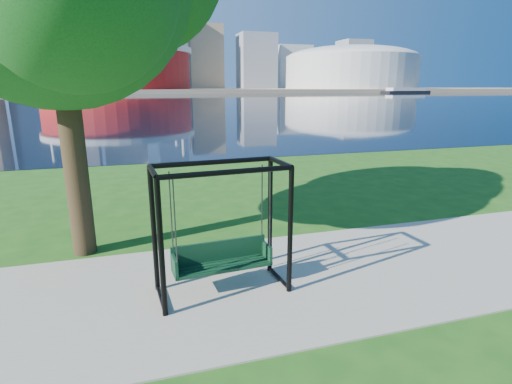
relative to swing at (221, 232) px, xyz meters
name	(u,v)px	position (x,y,z in m)	size (l,w,h in m)	color
ground	(247,272)	(0.60, 0.57, -1.09)	(900.00, 900.00, 0.00)	#1E5114
path	(255,283)	(0.60, 0.07, -1.07)	(120.00, 4.00, 0.03)	#9E937F
river	(141,100)	(0.60, 102.57, -1.08)	(900.00, 180.00, 0.02)	black
far_bank	(135,90)	(0.60, 306.57, -0.09)	(900.00, 228.00, 2.00)	#937F60
stadium	(115,66)	(-9.40, 235.57, 13.14)	(83.00, 83.00, 32.00)	maroon
arena	(351,67)	(135.60, 235.57, 14.79)	(84.00, 84.00, 26.56)	beige
skyline	(126,41)	(-3.67, 319.97, 34.80)	(392.00, 66.00, 96.50)	gray
swing	(221,232)	(0.00, 0.00, 0.00)	(2.26, 1.11, 2.25)	black
barge	(406,91)	(142.26, 186.24, 0.19)	(28.72, 10.15, 2.81)	black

